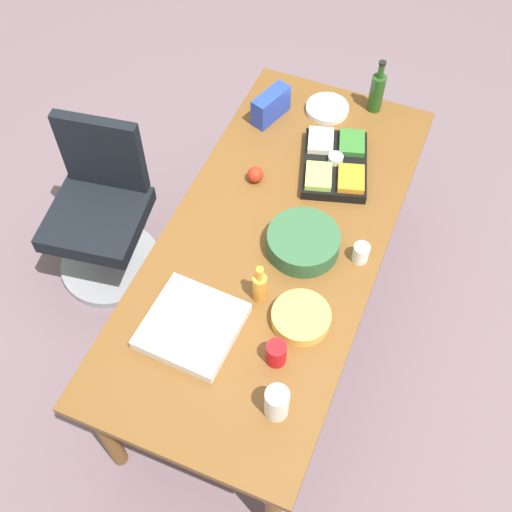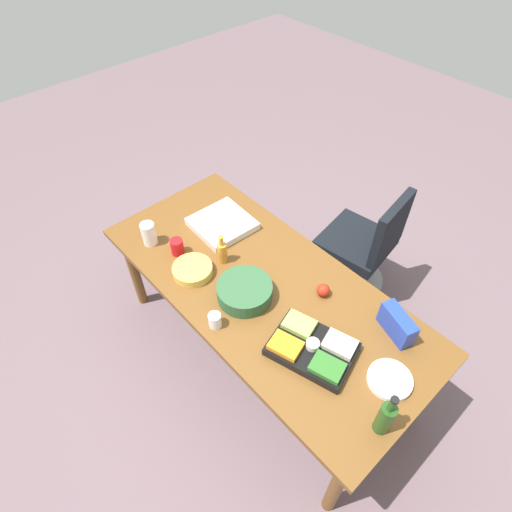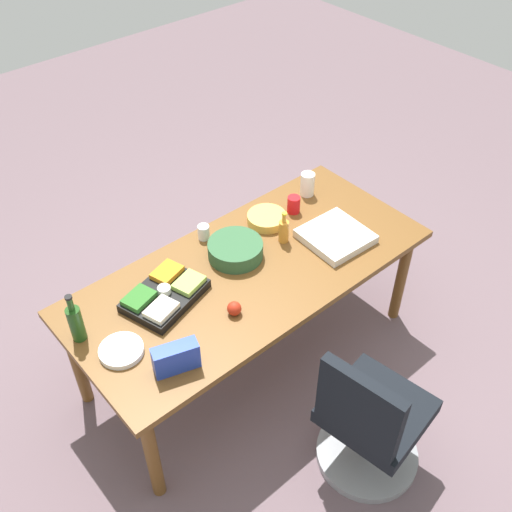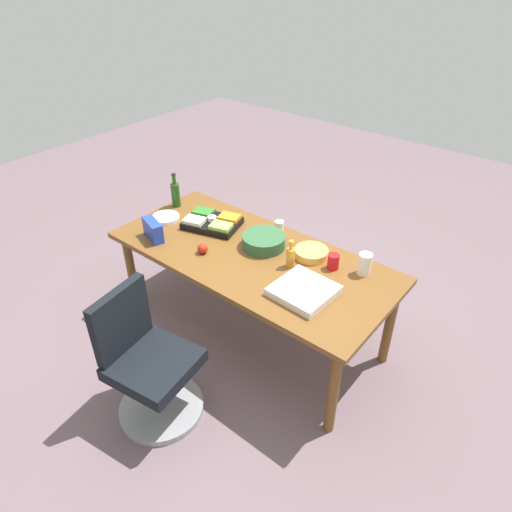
% 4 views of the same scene
% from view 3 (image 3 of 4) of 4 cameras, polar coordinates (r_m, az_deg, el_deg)
% --- Properties ---
extents(ground_plane, '(10.00, 10.00, 0.00)m').
position_cam_3_polar(ground_plane, '(3.92, -0.53, -9.26)').
color(ground_plane, '#6A555C').
extents(conference_table, '(2.11, 0.95, 0.75)m').
position_cam_3_polar(conference_table, '(3.42, -0.60, -2.15)').
color(conference_table, brown).
rests_on(conference_table, ground).
extents(office_chair, '(0.56, 0.56, 0.93)m').
position_cam_3_polar(office_chair, '(3.24, 10.75, -15.60)').
color(office_chair, gray).
rests_on(office_chair, ground).
extents(pizza_box, '(0.38, 0.38, 0.05)m').
position_cam_3_polar(pizza_box, '(3.57, 7.59, 1.89)').
color(pizza_box, silver).
rests_on(pizza_box, conference_table).
extents(mayo_jar, '(0.11, 0.11, 0.16)m').
position_cam_3_polar(mayo_jar, '(3.89, 4.93, 6.84)').
color(mayo_jar, white).
rests_on(mayo_jar, conference_table).
extents(paper_plate_stack, '(0.27, 0.27, 0.03)m').
position_cam_3_polar(paper_plate_stack, '(3.02, -12.71, -8.77)').
color(paper_plate_stack, white).
rests_on(paper_plate_stack, conference_table).
extents(salad_bowl, '(0.34, 0.34, 0.09)m').
position_cam_3_polar(salad_bowl, '(3.42, -1.98, 0.61)').
color(salad_bowl, '#2F5A35').
rests_on(salad_bowl, conference_table).
extents(veggie_tray, '(0.49, 0.41, 0.09)m').
position_cam_3_polar(veggie_tray, '(3.21, -8.69, -3.61)').
color(veggie_tray, black).
rests_on(veggie_tray, conference_table).
extents(chip_bowl, '(0.28, 0.28, 0.06)m').
position_cam_3_polar(chip_bowl, '(3.67, 1.03, 3.60)').
color(chip_bowl, gold).
rests_on(chip_bowl, conference_table).
extents(red_solo_cup, '(0.08, 0.08, 0.11)m').
position_cam_3_polar(red_solo_cup, '(3.74, 3.61, 4.93)').
color(red_solo_cup, red).
rests_on(red_solo_cup, conference_table).
extents(apple_red, '(0.08, 0.08, 0.08)m').
position_cam_3_polar(apple_red, '(3.10, -2.09, -5.02)').
color(apple_red, '#B32714').
rests_on(apple_red, conference_table).
extents(wine_bottle, '(0.09, 0.09, 0.29)m').
position_cam_3_polar(wine_bottle, '(3.07, -16.80, -6.08)').
color(wine_bottle, '#1F4817').
rests_on(wine_bottle, conference_table).
extents(chip_bag_blue, '(0.23, 0.14, 0.15)m').
position_cam_3_polar(chip_bag_blue, '(2.87, -7.64, -9.59)').
color(chip_bag_blue, '#223EB1').
rests_on(chip_bag_blue, conference_table).
extents(paper_cup, '(0.08, 0.08, 0.09)m').
position_cam_3_polar(paper_cup, '(3.55, -5.02, 2.28)').
color(paper_cup, white).
rests_on(paper_cup, conference_table).
extents(dressing_bottle, '(0.08, 0.08, 0.21)m').
position_cam_3_polar(dressing_bottle, '(3.50, 2.66, 2.46)').
color(dressing_bottle, orange).
rests_on(dressing_bottle, conference_table).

